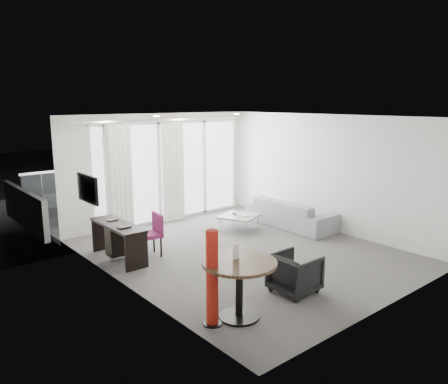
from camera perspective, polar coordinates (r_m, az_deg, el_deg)
floor at (r=8.57m, az=2.58°, el=-7.85°), size 5.00×6.00×0.00m
ceiling at (r=8.08m, az=2.76°, el=9.79°), size 5.00×6.00×0.00m
wall_left at (r=6.84m, az=-13.04°, el=-1.90°), size 0.00×6.00×2.60m
wall_right at (r=10.06m, az=13.27°, el=2.44°), size 0.00×6.00×2.60m
wall_front at (r=6.40m, az=21.09°, el=-3.34°), size 5.00×0.00×2.60m
window_panel at (r=10.77m, az=-6.90°, el=2.73°), size 4.00×0.02×2.38m
window_frame at (r=10.75m, az=-6.86°, el=2.72°), size 4.10×0.06×2.44m
curtain_left at (r=9.92m, az=-13.43°, el=1.72°), size 0.60×0.20×2.38m
curtain_right at (r=10.60m, az=-6.64°, el=2.60°), size 0.60×0.20×2.38m
curtain_track at (r=10.34m, az=-7.98°, el=9.30°), size 4.80×0.04×0.04m
downlight_a at (r=8.83m, az=-8.80°, el=9.77°), size 0.12×0.12×0.02m
downlight_b at (r=10.07m, az=1.65°, el=10.14°), size 0.12×0.12×0.02m
desk at (r=8.33m, az=-13.60°, el=-6.31°), size 0.45×1.45×0.68m
tv at (r=8.14m, az=-17.39°, el=0.40°), size 0.05×0.80×0.50m
desk_chair at (r=8.35m, az=-9.78°, el=-5.61°), size 0.49×0.47×0.82m
round_table at (r=6.01m, az=2.00°, el=-12.61°), size 1.30×1.30×0.80m
menu_card at (r=5.95m, az=1.58°, el=-9.51°), size 0.12×0.04×0.21m
red_lamp at (r=5.73m, az=-1.56°, el=-11.18°), size 0.34×0.34×1.29m
tub_armchair at (r=6.87m, az=9.24°, el=-10.42°), size 0.68×0.67×0.60m
coffee_table at (r=9.94m, az=2.00°, el=-4.01°), size 1.00×1.00×0.35m
remote at (r=9.97m, az=1.38°, el=-2.85°), size 0.08×0.15×0.02m
magazine at (r=9.88m, az=2.51°, el=-2.99°), size 0.25×0.30×0.02m
sofa at (r=10.31m, az=8.71°, el=-2.72°), size 0.86×2.19×0.64m
terrace_slab at (r=12.29m, az=-10.60°, el=-2.24°), size 5.60×3.00×0.12m
rattan_chair_a at (r=12.08m, az=-7.48°, el=-0.13°), size 0.71×0.71×0.81m
rattan_chair_b at (r=13.28m, az=-7.80°, el=0.83°), size 0.56×0.56×0.76m
rattan_table at (r=12.89m, az=-5.16°, el=-0.07°), size 0.54×0.54×0.48m
balustrade at (r=13.44m, az=-13.71°, el=1.26°), size 5.50×0.06×1.05m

